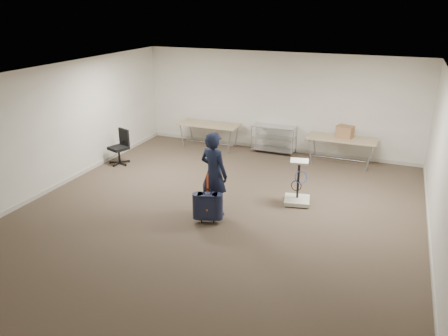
% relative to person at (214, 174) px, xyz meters
% --- Properties ---
extents(ground, '(9.00, 9.00, 0.00)m').
position_rel_person_xyz_m(ground, '(0.08, -0.04, -0.86)').
color(ground, '#47382B').
rests_on(ground, ground).
extents(room_shell, '(8.00, 9.00, 9.00)m').
position_rel_person_xyz_m(room_shell, '(0.08, 1.34, -0.81)').
color(room_shell, white).
rests_on(room_shell, ground).
extents(folding_table_left, '(1.80, 0.75, 0.73)m').
position_rel_person_xyz_m(folding_table_left, '(-1.82, 3.91, -0.19)').
color(folding_table_left, tan).
rests_on(folding_table_left, ground).
extents(folding_table_right, '(1.80, 0.75, 0.73)m').
position_rel_person_xyz_m(folding_table_right, '(1.98, 3.91, -0.19)').
color(folding_table_right, tan).
rests_on(folding_table_right, ground).
extents(wire_shelf, '(1.22, 0.47, 0.80)m').
position_rel_person_xyz_m(wire_shelf, '(0.08, 4.16, -0.42)').
color(wire_shelf, silver).
rests_on(wire_shelf, ground).
extents(person, '(0.72, 0.57, 1.73)m').
position_rel_person_xyz_m(person, '(0.00, 0.00, 0.00)').
color(person, black).
rests_on(person, ground).
extents(suitcase, '(0.43, 0.32, 1.04)m').
position_rel_person_xyz_m(suitcase, '(0.05, -0.44, -0.51)').
color(suitcase, black).
rests_on(suitcase, ground).
extents(office_chair, '(0.56, 0.57, 0.93)m').
position_rel_person_xyz_m(office_chair, '(-3.48, 1.77, -0.58)').
color(office_chair, black).
rests_on(office_chair, ground).
extents(equipment_cart, '(0.62, 0.62, 0.98)m').
position_rel_person_xyz_m(equipment_cart, '(1.47, 1.10, -0.61)').
color(equipment_cart, '#F0E4CE').
rests_on(equipment_cart, ground).
extents(cardboard_box, '(0.47, 0.40, 0.31)m').
position_rel_person_xyz_m(cardboard_box, '(2.03, 3.99, 0.02)').
color(cardboard_box, olive).
rests_on(cardboard_box, folding_table_right).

